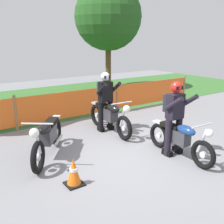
{
  "coord_description": "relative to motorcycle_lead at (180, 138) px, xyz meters",
  "views": [
    {
      "loc": [
        -3.75,
        -4.54,
        2.6
      ],
      "look_at": [
        -0.23,
        0.5,
        0.9
      ],
      "focal_mm": 43.15,
      "sensor_mm": 36.0,
      "label": 1
    }
  ],
  "objects": [
    {
      "name": "barrier_fence",
      "position": [
        -0.69,
        3.89,
        0.1
      ],
      "size": [
        10.79,
        0.08,
        1.05
      ],
      "color": "olive",
      "rests_on": "ground"
    },
    {
      "name": "rider_third",
      "position": [
        -0.34,
        2.48,
        0.51
      ],
      "size": [
        0.56,
        0.69,
        1.69
      ],
      "rotation": [
        0.0,
        0.0,
        -1.62
      ],
      "color": "black",
      "rests_on": "ground"
    },
    {
      "name": "rider_lead",
      "position": [
        0.01,
        0.21,
        0.51
      ],
      "size": [
        0.56,
        0.69,
        1.69
      ],
      "rotation": [
        0.0,
        0.0,
        -1.62
      ],
      "color": "black",
      "rests_on": "ground"
    },
    {
      "name": "motorcycle_trailing",
      "position": [
        -2.41,
        1.67,
        0.04
      ],
      "size": [
        1.39,
        1.76,
        1.01
      ],
      "rotation": [
        0.0,
        0.0,
        -2.23
      ],
      "color": "black",
      "rests_on": "ground"
    },
    {
      "name": "ground",
      "position": [
        -0.69,
        0.82,
        -0.45
      ],
      "size": [
        24.0,
        24.0,
        0.02
      ],
      "primitive_type": "cube",
      "color": "gray"
    },
    {
      "name": "traffic_cone",
      "position": [
        -2.49,
        0.28,
        -0.19
      ],
      "size": [
        0.32,
        0.32,
        0.53
      ],
      "color": "black",
      "rests_on": "ground"
    },
    {
      "name": "motorcycle_lead",
      "position": [
        0.0,
        0.0,
        0.0
      ],
      "size": [
        0.57,
        1.94,
        0.92
      ],
      "rotation": [
        0.0,
        0.0,
        -1.62
      ],
      "color": "black",
      "rests_on": "ground"
    },
    {
      "name": "grass_verge",
      "position": [
        -0.69,
        7.09,
        -0.44
      ],
      "size": [
        24.0,
        6.39,
        0.01
      ],
      "primitive_type": "cube",
      "color": "#386B2D",
      "rests_on": "ground"
    },
    {
      "name": "motorcycle_third",
      "position": [
        -0.35,
        2.25,
        0.04
      ],
      "size": [
        0.62,
        2.11,
        1.0
      ],
      "rotation": [
        0.0,
        0.0,
        -1.62
      ],
      "color": "black",
      "rests_on": "ground"
    },
    {
      "name": "tree_near_left",
      "position": [
        3.42,
        7.87,
        3.15
      ],
      "size": [
        3.32,
        3.32,
        5.26
      ],
      "color": "brown",
      "rests_on": "ground"
    }
  ]
}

